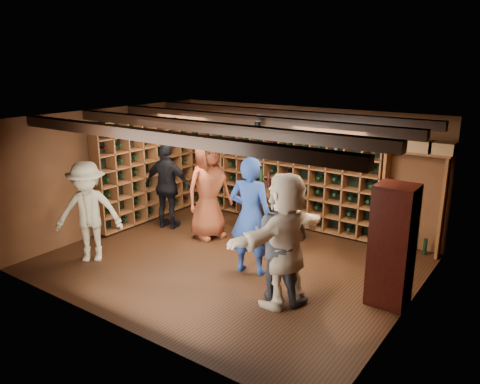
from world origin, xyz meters
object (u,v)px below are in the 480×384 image
Objects in this scene: guest_woman_black at (168,186)px; tasting_table at (268,195)px; man_grey_suit at (281,241)px; display_cabinet at (392,248)px; guest_red_floral at (209,189)px; man_blue_shirt at (250,216)px; guest_beige at (285,240)px; guest_khaki at (88,212)px.

tasting_table is (1.94, 0.78, -0.05)m from guest_woman_black.
guest_woman_black is (-3.46, 1.28, -0.01)m from man_grey_suit.
tasting_table is at bearing 156.01° from display_cabinet.
guest_red_floral is 1.17m from tasting_table.
guest_red_floral is (-3.77, 0.56, 0.13)m from display_cabinet.
guest_red_floral reaches higher than man_blue_shirt.
man_blue_shirt is 1.08× the size of man_grey_suit.
man_blue_shirt reaches higher than guest_woman_black.
guest_beige is at bearing 146.43° from guest_woman_black.
guest_red_floral is at bearing -105.41° from guest_beige.
guest_red_floral is 1.11× the size of guest_khaki.
guest_khaki is at bearing -65.70° from guest_beige.
display_cabinet is at bearing -154.70° from man_grey_suit.
guest_woman_black is at bearing 51.27° from guest_khaki.
guest_red_floral is 2.30m from guest_khaki.
display_cabinet is 4.83m from guest_woman_black.
guest_beige is (2.54, -1.42, -0.01)m from guest_red_floral.
tasting_table is at bearing -33.95° from guest_red_floral.
man_blue_shirt is 1.09× the size of guest_woman_black.
guest_red_floral is at bearing 170.90° from guest_woman_black.
tasting_table is (-0.66, 1.59, -0.13)m from man_blue_shirt.
guest_khaki is 3.59m from guest_beige.
guest_woman_black is at bearing -25.45° from man_grey_suit.
guest_woman_black is (-4.81, 0.49, 0.04)m from display_cabinet.
display_cabinet is 0.90× the size of guest_beige.
guest_beige is at bearing -29.57° from guest_khaki.
man_blue_shirt is 1.12m from guest_beige.
tasting_table is at bearing -79.64° from man_blue_shirt.
man_grey_suit is 3.49m from guest_khaki.
man_grey_suit is at bearing -30.40° from tasting_table.
tasting_table is at bearing 15.75° from guest_khaki.
guest_beige reaches higher than tasting_table.
guest_woman_black is 1.25× the size of tasting_table.
guest_red_floral reaches higher than guest_khaki.
guest_red_floral is 1.04m from guest_woman_black.
guest_beige is (3.57, -1.36, 0.08)m from guest_woman_black.
man_blue_shirt is at bearing 150.10° from guest_woman_black.
man_grey_suit is at bearing -101.33° from guest_red_floral.
display_cabinet is at bearing -0.60° from tasting_table.
guest_woman_black is (-1.03, -0.07, -0.08)m from guest_red_floral.
guest_woman_black is at bearing -134.62° from tasting_table.
guest_beige is at bearing 141.97° from man_grey_suit.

